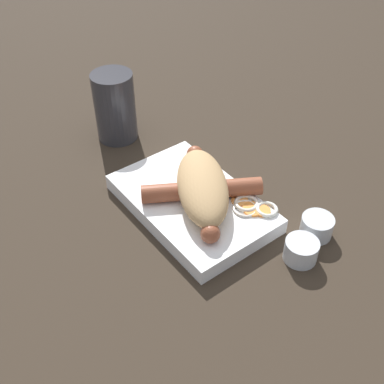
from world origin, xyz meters
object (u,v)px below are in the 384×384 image
object	(u,v)px
food_tray	(192,203)
condiment_cup_near	(301,251)
condiment_cup_far	(316,227)
drink_glass	(115,107)
sausage	(202,190)
bread_roll	(202,186)

from	to	relation	value
food_tray	condiment_cup_near	bearing A→B (deg)	19.08
condiment_cup_far	drink_glass	world-z (taller)	drink_glass
sausage	condiment_cup_far	bearing A→B (deg)	34.66
condiment_cup_near	drink_glass	bearing A→B (deg)	-173.41
condiment_cup_near	drink_glass	world-z (taller)	drink_glass
food_tray	sausage	distance (m)	0.03
condiment_cup_far	drink_glass	distance (m)	0.40
sausage	condiment_cup_far	xyz separation A→B (m)	(0.14, 0.10, -0.02)
sausage	drink_glass	size ratio (longest dim) A/B	1.45
sausage	drink_glass	world-z (taller)	drink_glass
food_tray	bread_roll	world-z (taller)	bread_roll
bread_roll	condiment_cup_far	world-z (taller)	bread_roll
food_tray	bread_roll	bearing A→B (deg)	39.33
food_tray	bread_roll	distance (m)	0.04
bread_roll	sausage	size ratio (longest dim) A/B	1.01
bread_roll	condiment_cup_far	distance (m)	0.17
bread_roll	sausage	xyz separation A→B (m)	(-0.00, 0.00, -0.01)
condiment_cup_near	food_tray	bearing A→B (deg)	-160.92
condiment_cup_far	food_tray	bearing A→B (deg)	-143.89
bread_roll	drink_glass	world-z (taller)	drink_glass
condiment_cup_near	condiment_cup_far	distance (m)	0.05
food_tray	drink_glass	size ratio (longest dim) A/B	1.97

